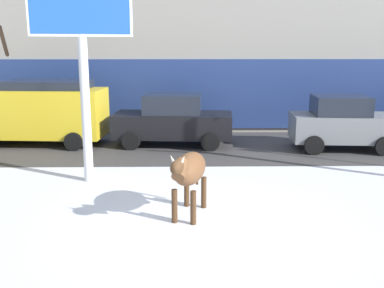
{
  "coord_description": "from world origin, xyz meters",
  "views": [
    {
      "loc": [
        -0.25,
        -8.1,
        3.5
      ],
      "look_at": [
        -0.08,
        2.82,
        1.1
      ],
      "focal_mm": 41.61,
      "sensor_mm": 36.0,
      "label": 1
    }
  ],
  "objects_px": {
    "cow_brown": "(189,171)",
    "car_grey_hatchback": "(342,123)",
    "car_black_sedan": "(173,120)",
    "billboard": "(81,13)",
    "car_yellow_van": "(41,111)",
    "pedestrian_near_billboard": "(132,111)"
  },
  "relations": [
    {
      "from": "car_yellow_van",
      "to": "pedestrian_near_billboard",
      "type": "height_order",
      "value": "car_yellow_van"
    },
    {
      "from": "cow_brown",
      "to": "car_yellow_van",
      "type": "relative_size",
      "value": 0.41
    },
    {
      "from": "car_yellow_van",
      "to": "car_grey_hatchback",
      "type": "relative_size",
      "value": 1.31
    },
    {
      "from": "car_yellow_van",
      "to": "car_black_sedan",
      "type": "distance_m",
      "value": 4.79
    },
    {
      "from": "car_yellow_van",
      "to": "car_grey_hatchback",
      "type": "distance_m",
      "value": 10.67
    },
    {
      "from": "billboard",
      "to": "car_grey_hatchback",
      "type": "distance_m",
      "value": 9.37
    },
    {
      "from": "car_yellow_van",
      "to": "billboard",
      "type": "bearing_deg",
      "value": -59.96
    },
    {
      "from": "car_black_sedan",
      "to": "billboard",
      "type": "bearing_deg",
      "value": -115.97
    },
    {
      "from": "car_yellow_van",
      "to": "car_grey_hatchback",
      "type": "xyz_separation_m",
      "value": [
        10.62,
        -1.0,
        -0.32
      ]
    },
    {
      "from": "billboard",
      "to": "car_black_sedan",
      "type": "xyz_separation_m",
      "value": [
        2.13,
        4.37,
        -3.41
      ]
    },
    {
      "from": "car_grey_hatchback",
      "to": "pedestrian_near_billboard",
      "type": "distance_m",
      "value": 8.37
    },
    {
      "from": "billboard",
      "to": "car_yellow_van",
      "type": "relative_size",
      "value": 1.18
    },
    {
      "from": "cow_brown",
      "to": "car_yellow_van",
      "type": "height_order",
      "value": "car_yellow_van"
    },
    {
      "from": "billboard",
      "to": "car_grey_hatchback",
      "type": "xyz_separation_m",
      "value": [
        7.98,
        3.57,
        -3.39
      ]
    },
    {
      "from": "cow_brown",
      "to": "car_grey_hatchback",
      "type": "xyz_separation_m",
      "value": [
        5.34,
        6.14,
        -0.07
      ]
    },
    {
      "from": "cow_brown",
      "to": "car_black_sedan",
      "type": "height_order",
      "value": "car_black_sedan"
    },
    {
      "from": "car_yellow_van",
      "to": "pedestrian_near_billboard",
      "type": "relative_size",
      "value": 2.73
    },
    {
      "from": "pedestrian_near_billboard",
      "to": "car_black_sedan",
      "type": "bearing_deg",
      "value": -56.09
    },
    {
      "from": "car_black_sedan",
      "to": "cow_brown",
      "type": "bearing_deg",
      "value": -85.8
    },
    {
      "from": "car_yellow_van",
      "to": "car_black_sedan",
      "type": "height_order",
      "value": "car_yellow_van"
    },
    {
      "from": "cow_brown",
      "to": "car_yellow_van",
      "type": "distance_m",
      "value": 8.88
    },
    {
      "from": "billboard",
      "to": "car_black_sedan",
      "type": "distance_m",
      "value": 5.94
    }
  ]
}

